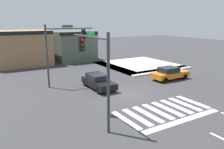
# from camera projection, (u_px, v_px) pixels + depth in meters

# --- Properties ---
(ground_plane) EXTENTS (120.00, 120.00, 0.00)m
(ground_plane) POSITION_uv_depth(u_px,v_px,m) (127.00, 93.00, 20.08)
(ground_plane) COLOR #353538
(crosswalk_near) EXTENTS (7.05, 3.14, 0.01)m
(crosswalk_near) POSITION_uv_depth(u_px,v_px,m) (162.00, 110.00, 16.33)
(crosswalk_near) COLOR silver
(crosswalk_near) RESTS_ON ground_plane
(curb_corner_northeast) EXTENTS (10.00, 10.60, 0.15)m
(curb_corner_northeast) POSITION_uv_depth(u_px,v_px,m) (138.00, 65.00, 32.15)
(curb_corner_northeast) COLOR #B2AA9E
(curb_corner_northeast) RESTS_ON ground_plane
(storefront_row) EXTENTS (15.37, 5.59, 5.04)m
(storefront_row) POSITION_uv_depth(u_px,v_px,m) (43.00, 47.00, 33.65)
(storefront_row) COLOR #93704C
(storefront_row) RESTS_ON ground_plane
(traffic_signal_southwest) EXTENTS (0.32, 4.82, 5.82)m
(traffic_signal_southwest) POSITION_uv_depth(u_px,v_px,m) (95.00, 61.00, 13.46)
(traffic_signal_southwest) COLOR #383A3D
(traffic_signal_southwest) RESTS_ON ground_plane
(traffic_signal_northwest) EXTENTS (4.89, 0.32, 6.07)m
(traffic_signal_northwest) POSITION_uv_depth(u_px,v_px,m) (63.00, 44.00, 21.68)
(traffic_signal_northwest) COLOR #383A3D
(traffic_signal_northwest) RESTS_ON ground_plane
(car_orange) EXTENTS (4.36, 1.71, 1.42)m
(car_orange) POSITION_uv_depth(u_px,v_px,m) (170.00, 73.00, 24.61)
(car_orange) COLOR orange
(car_orange) RESTS_ON ground_plane
(car_black) EXTENTS (1.74, 4.29, 1.38)m
(car_black) POSITION_uv_depth(u_px,v_px,m) (98.00, 81.00, 21.42)
(car_black) COLOR black
(car_black) RESTS_ON ground_plane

